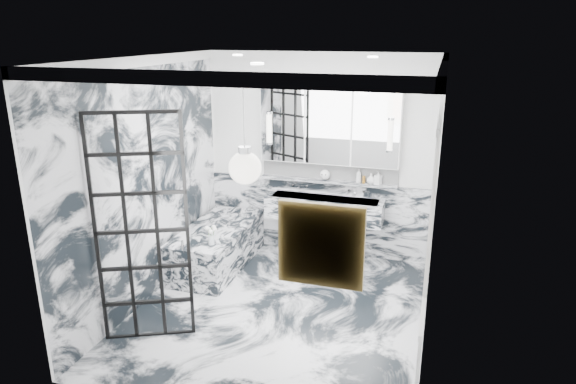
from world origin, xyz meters
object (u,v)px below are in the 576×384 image
(crittall_door, at_px, (142,231))
(mirror_cabinet, at_px, (329,127))
(bathtub, at_px, (217,246))
(trough_sink, at_px, (325,208))

(crittall_door, bearing_deg, mirror_cabinet, 39.02)
(crittall_door, xyz_separation_m, bathtub, (-0.04, 1.76, -0.90))
(mirror_cabinet, xyz_separation_m, bathtub, (-1.32, -0.83, -1.54))
(trough_sink, height_order, mirror_cabinet, mirror_cabinet)
(crittall_door, height_order, bathtub, crittall_door)
(mirror_cabinet, bearing_deg, bathtub, -147.94)
(trough_sink, xyz_separation_m, bathtub, (-1.33, -0.66, -0.45))
(crittall_door, xyz_separation_m, mirror_cabinet, (1.29, 2.59, 0.65))
(crittall_door, height_order, trough_sink, crittall_door)
(crittall_door, distance_m, mirror_cabinet, 2.97)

